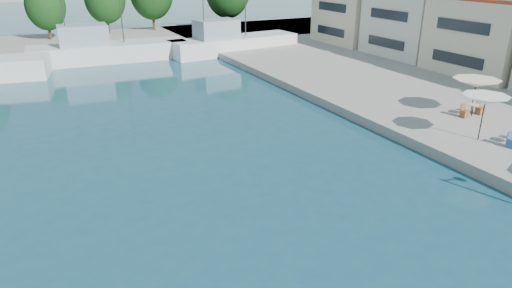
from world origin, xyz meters
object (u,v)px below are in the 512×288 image
trawler_03 (105,51)px  umbrella_white (486,100)px  trawler_04 (231,44)px  umbrella_cream (476,83)px

trawler_03 → umbrella_white: 36.65m
trawler_03 → umbrella_white: size_ratio=6.27×
trawler_03 → umbrella_white: (14.11, -33.78, 1.80)m
trawler_04 → umbrella_cream: 28.97m
trawler_03 → umbrella_white: trawler_03 is taller
umbrella_cream → trawler_04: bearing=98.2°
umbrella_white → trawler_04: bearing=91.3°
trawler_04 → umbrella_cream: (4.12, -28.63, 1.56)m
trawler_03 → trawler_04: size_ratio=1.05×
umbrella_white → umbrella_cream: (3.41, 3.31, -0.23)m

